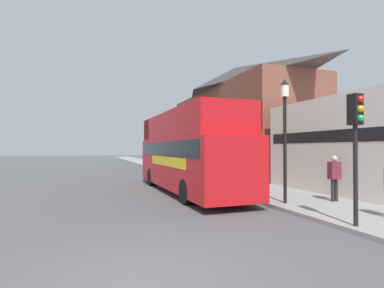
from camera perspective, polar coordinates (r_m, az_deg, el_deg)
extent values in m
plane|color=#4C4C4F|center=(26.16, -17.62, -5.74)|extent=(144.00, 144.00, 0.00)
cube|color=gray|center=(24.66, 0.73, -5.92)|extent=(3.76, 108.00, 0.14)
cube|color=black|center=(13.90, 29.02, 1.50)|extent=(0.12, 11.48, 0.55)
cube|color=brown|center=(28.81, 8.20, 2.26)|extent=(6.00, 18.71, 7.61)
pyramid|color=#383333|center=(29.50, 8.18, 11.97)|extent=(6.00, 18.71, 2.36)
cube|color=red|center=(15.42, -0.97, -3.61)|extent=(2.66, 10.85, 2.45)
cube|color=yellow|center=(14.91, -0.29, -3.24)|extent=(2.62, 5.98, 0.45)
cube|color=black|center=(15.40, -0.97, -0.92)|extent=(2.68, 9.98, 0.70)
cube|color=red|center=(15.41, -0.97, 1.13)|extent=(2.65, 9.98, 0.10)
cube|color=red|center=(15.09, -5.39, 3.68)|extent=(0.19, 9.95, 1.22)
cube|color=red|center=(15.89, 3.23, 3.45)|extent=(0.19, 9.95, 1.22)
cube|color=red|center=(10.92, 7.61, 5.41)|extent=(2.53, 0.10, 1.22)
cube|color=red|center=(19.47, -5.06, 2.67)|extent=(2.55, 1.54, 1.22)
cylinder|color=black|center=(18.41, -7.80, -6.25)|extent=(0.29, 1.04, 1.04)
cylinder|color=black|center=(19.02, -1.05, -6.08)|extent=(0.29, 1.04, 1.04)
cylinder|color=black|center=(12.19, -1.19, -9.05)|extent=(0.29, 1.04, 1.04)
cylinder|color=black|center=(13.10, 8.37, -8.46)|extent=(0.29, 1.04, 1.04)
cube|color=silver|center=(23.99, -6.19, -4.81)|extent=(1.93, 4.14, 0.81)
cube|color=black|center=(23.83, -6.10, -3.27)|extent=(1.60, 2.02, 0.49)
cylinder|color=black|center=(25.01, -8.74, -5.22)|extent=(0.24, 0.69, 0.68)
cylinder|color=black|center=(25.43, -5.30, -5.15)|extent=(0.24, 0.69, 0.68)
cylinder|color=black|center=(22.59, -7.20, -5.70)|extent=(0.24, 0.69, 0.68)
cylinder|color=black|center=(23.05, -3.43, -5.61)|extent=(0.24, 0.69, 0.68)
cylinder|color=#232328|center=(13.35, 25.21, -7.97)|extent=(0.13, 0.13, 0.88)
cylinder|color=#232328|center=(13.48, 25.78, -7.90)|extent=(0.13, 0.13, 0.88)
cube|color=maroon|center=(13.34, 25.48, -4.56)|extent=(0.48, 0.26, 0.70)
sphere|color=tan|center=(13.31, 25.46, -2.53)|extent=(0.24, 0.24, 0.24)
cylinder|color=#232328|center=(14.50, 11.95, -7.73)|extent=(0.11, 0.11, 0.75)
cylinder|color=#232328|center=(14.58, 12.48, -7.68)|extent=(0.11, 0.11, 0.75)
cube|color=black|center=(14.48, 12.21, -5.07)|extent=(0.41, 0.22, 0.59)
sphere|color=tan|center=(14.45, 12.20, -3.49)|extent=(0.21, 0.21, 0.21)
cylinder|color=black|center=(9.36, 28.70, -5.26)|extent=(0.12, 0.12, 2.76)
cube|color=black|center=(9.39, 28.63, 5.79)|extent=(0.28, 0.31, 0.85)
sphere|color=red|center=(9.31, 29.39, 7.44)|extent=(0.19, 0.19, 0.19)
sphere|color=orange|center=(9.28, 29.40, 5.88)|extent=(0.19, 0.19, 0.19)
sphere|color=green|center=(9.25, 29.41, 4.31)|extent=(0.19, 0.19, 0.19)
cylinder|color=black|center=(12.18, 17.29, -1.05)|extent=(0.13, 0.13, 4.13)
cylinder|color=silver|center=(12.38, 17.24, 9.61)|extent=(0.32, 0.32, 0.45)
cone|color=black|center=(12.45, 17.24, 11.12)|extent=(0.35, 0.35, 0.22)
cylinder|color=black|center=(20.77, 1.09, -0.83)|extent=(0.13, 0.13, 4.24)
cylinder|color=silver|center=(20.90, 1.09, 5.60)|extent=(0.32, 0.32, 0.45)
cone|color=black|center=(20.94, 1.09, 6.51)|extent=(0.35, 0.35, 0.22)
cylinder|color=black|center=(30.02, -5.55, -1.01)|extent=(0.13, 0.13, 4.05)
cylinder|color=silver|center=(30.10, -5.54, 3.28)|extent=(0.32, 0.32, 0.45)
cone|color=black|center=(30.12, -5.54, 3.91)|extent=(0.35, 0.35, 0.22)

